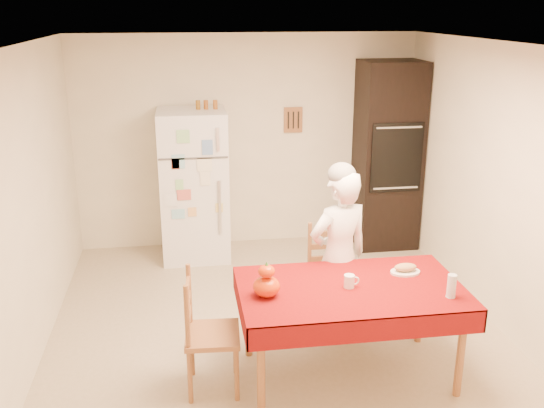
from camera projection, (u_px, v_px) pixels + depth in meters
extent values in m
plane|color=tan|center=(276.00, 331.00, 5.44)|extent=(4.50, 4.50, 0.00)
cube|color=beige|center=(247.00, 142.00, 7.16)|extent=(4.00, 0.02, 2.50)
cube|color=beige|center=(349.00, 338.00, 2.93)|extent=(4.00, 0.02, 2.50)
cube|color=beige|center=(26.00, 210.00, 4.76)|extent=(0.02, 4.50, 2.50)
cube|color=beige|center=(501.00, 189.00, 5.33)|extent=(0.02, 4.50, 2.50)
cube|color=white|center=(277.00, 44.00, 4.66)|extent=(4.00, 4.50, 0.02)
cube|color=brown|center=(293.00, 120.00, 7.15)|extent=(0.22, 0.02, 0.30)
cube|color=white|center=(194.00, 185.00, 6.85)|extent=(0.75, 0.70, 1.70)
cube|color=silver|center=(218.00, 139.00, 6.35)|extent=(0.03, 0.03, 0.25)
cube|color=silver|center=(220.00, 207.00, 6.58)|extent=(0.03, 0.03, 0.60)
cube|color=black|center=(387.00, 156.00, 7.14)|extent=(0.70, 0.60, 2.20)
cube|color=black|center=(397.00, 158.00, 6.83)|extent=(0.59, 0.02, 0.80)
cylinder|color=brown|center=(261.00, 371.00, 4.23)|extent=(0.06, 0.06, 0.71)
cylinder|color=brown|center=(248.00, 317.00, 4.97)|extent=(0.06, 0.06, 0.71)
cylinder|color=brown|center=(461.00, 353.00, 4.44)|extent=(0.06, 0.06, 0.71)
cylinder|color=brown|center=(420.00, 304.00, 5.18)|extent=(0.06, 0.06, 0.71)
cube|color=brown|center=(351.00, 291.00, 4.59)|extent=(1.60, 0.90, 0.04)
cube|color=#5C0509|center=(351.00, 287.00, 4.58)|extent=(1.70, 1.00, 0.01)
cylinder|color=brown|center=(316.00, 315.00, 5.28)|extent=(0.04, 0.04, 0.43)
cylinder|color=brown|center=(309.00, 297.00, 5.60)|extent=(0.04, 0.04, 0.43)
cylinder|color=brown|center=(356.00, 313.00, 5.32)|extent=(0.04, 0.04, 0.43)
cylinder|color=brown|center=(346.00, 295.00, 5.64)|extent=(0.04, 0.04, 0.43)
cube|color=brown|center=(333.00, 281.00, 5.39)|extent=(0.43, 0.41, 0.04)
cube|color=brown|center=(329.00, 248.00, 5.47)|extent=(0.36, 0.04, 0.50)
cylinder|color=brown|center=(237.00, 375.00, 4.42)|extent=(0.04, 0.04, 0.43)
cylinder|color=brown|center=(190.00, 377.00, 4.40)|extent=(0.04, 0.04, 0.43)
cylinder|color=brown|center=(235.00, 349.00, 4.77)|extent=(0.04, 0.04, 0.43)
cylinder|color=brown|center=(192.00, 351.00, 4.74)|extent=(0.04, 0.04, 0.43)
cube|color=brown|center=(213.00, 335.00, 4.51)|extent=(0.43, 0.44, 0.04)
cube|color=brown|center=(188.00, 306.00, 4.42)|extent=(0.05, 0.36, 0.50)
imported|color=white|center=(339.00, 257.00, 5.10)|extent=(0.64, 0.52, 1.53)
cylinder|color=white|center=(349.00, 281.00, 4.55)|extent=(0.08, 0.08, 0.10)
ellipsoid|color=red|center=(267.00, 286.00, 4.41)|extent=(0.20, 0.20, 0.15)
ellipsoid|color=#D05904|center=(267.00, 271.00, 4.37)|extent=(0.12, 0.12, 0.09)
cylinder|color=silver|center=(452.00, 286.00, 4.39)|extent=(0.07, 0.07, 0.18)
cylinder|color=white|center=(405.00, 272.00, 4.81)|extent=(0.24, 0.24, 0.02)
ellipsoid|color=#A98553|center=(405.00, 267.00, 4.80)|extent=(0.18, 0.10, 0.06)
cylinder|color=brown|center=(198.00, 105.00, 6.62)|extent=(0.05, 0.05, 0.10)
cylinder|color=brown|center=(206.00, 105.00, 6.64)|extent=(0.05, 0.05, 0.10)
cylinder|color=#98531B|center=(215.00, 105.00, 6.65)|extent=(0.05, 0.05, 0.10)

